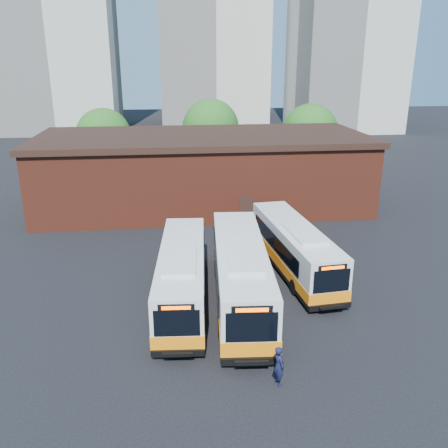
{
  "coord_description": "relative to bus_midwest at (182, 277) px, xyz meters",
  "views": [
    {
      "loc": [
        -2.98,
        -21.49,
        12.54
      ],
      "look_at": [
        0.11,
        4.79,
        3.35
      ],
      "focal_mm": 38.0,
      "sensor_mm": 36.0,
      "label": 1
    }
  ],
  "objects": [
    {
      "name": "bus_east",
      "position": [
        7.04,
        3.16,
        -0.01
      ],
      "size": [
        3.37,
        11.53,
        3.1
      ],
      "rotation": [
        0.0,
        0.0,
        0.09
      ],
      "color": "silver",
      "rests_on": "ground"
    },
    {
      "name": "bus_mideast",
      "position": [
        3.12,
        -0.47,
        0.14
      ],
      "size": [
        3.51,
        12.73,
        3.43
      ],
      "rotation": [
        0.0,
        0.0,
        -0.07
      ],
      "color": "silver",
      "rests_on": "ground"
    },
    {
      "name": "tree_east",
      "position": [
        15.51,
        29.16,
        3.41
      ],
      "size": [
        6.24,
        6.24,
        7.96
      ],
      "color": "#382314",
      "rests_on": "ground"
    },
    {
      "name": "ground",
      "position": [
        2.51,
        -1.84,
        -1.42
      ],
      "size": [
        220.0,
        220.0,
        0.0
      ],
      "primitive_type": "plane",
      "color": "black"
    },
    {
      "name": "transit_worker",
      "position": [
        3.61,
        -7.54,
        -0.55
      ],
      "size": [
        0.57,
        0.72,
        1.74
      ],
      "primitive_type": "imported",
      "rotation": [
        0.0,
        0.0,
        1.84
      ],
      "color": "black",
      "rests_on": "ground"
    },
    {
      "name": "bus_midwest",
      "position": [
        0.0,
        0.0,
        0.0
      ],
      "size": [
        3.2,
        11.62,
        3.13
      ],
      "rotation": [
        0.0,
        0.0,
        -0.07
      ],
      "color": "silver",
      "rests_on": "ground"
    },
    {
      "name": "depot_building",
      "position": [
        2.51,
        18.16,
        1.84
      ],
      "size": [
        28.6,
        12.6,
        6.4
      ],
      "color": "maroon",
      "rests_on": "ground"
    },
    {
      "name": "tree_mid",
      "position": [
        4.51,
        32.16,
        3.66
      ],
      "size": [
        6.56,
        6.56,
        8.36
      ],
      "color": "#382314",
      "rests_on": "ground"
    },
    {
      "name": "tree_west",
      "position": [
        -7.49,
        30.16,
        3.22
      ],
      "size": [
        6.0,
        6.0,
        7.65
      ],
      "color": "#382314",
      "rests_on": "ground"
    }
  ]
}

